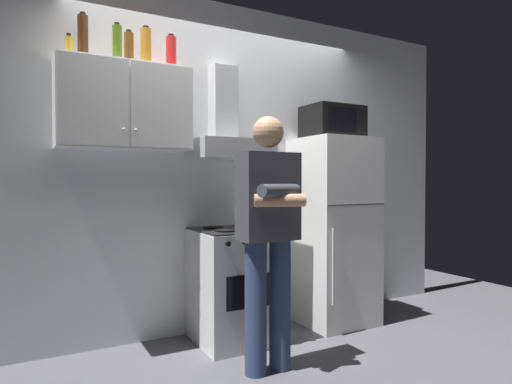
{
  "coord_description": "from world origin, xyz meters",
  "views": [
    {
      "loc": [
        -1.48,
        -2.76,
        1.22
      ],
      "look_at": [
        0.0,
        0.0,
        1.15
      ],
      "focal_mm": 30.49,
      "sensor_mm": 36.0,
      "label": 1
    }
  ],
  "objects": [
    {
      "name": "refrigerator",
      "position": [
        0.9,
        0.25,
        0.8
      ],
      "size": [
        0.6,
        0.62,
        1.6
      ],
      "color": "white",
      "rests_on": "ground_plane"
    },
    {
      "name": "bottle_olive_oil",
      "position": [
        -0.9,
        0.34,
        2.18
      ],
      "size": [
        0.06,
        0.06,
        0.27
      ],
      "color": "#4C6B19",
      "rests_on": "upper_cabinet"
    },
    {
      "name": "cooking_pot",
      "position": [
        0.08,
        0.13,
        0.92
      ],
      "size": [
        0.28,
        0.18,
        0.09
      ],
      "color": "#B7BABF",
      "rests_on": "stove_oven"
    },
    {
      "name": "bottle_rum_dark",
      "position": [
        -1.12,
        0.39,
        2.2
      ],
      "size": [
        0.07,
        0.07,
        0.31
      ],
      "color": "#47230F",
      "rests_on": "upper_cabinet"
    },
    {
      "name": "bottle_spice_jar",
      "position": [
        -1.21,
        0.36,
        2.12
      ],
      "size": [
        0.05,
        0.05,
        0.15
      ],
      "color": "gold",
      "rests_on": "upper_cabinet"
    },
    {
      "name": "person_standing",
      "position": [
        -0.1,
        -0.36,
        0.9
      ],
      "size": [
        0.38,
        0.33,
        1.64
      ],
      "color": "navy",
      "rests_on": "ground_plane"
    },
    {
      "name": "stove_oven",
      "position": [
        -0.05,
        0.25,
        0.43
      ],
      "size": [
        0.6,
        0.62,
        0.87
      ],
      "color": "silver",
      "rests_on": "ground_plane"
    },
    {
      "name": "upper_cabinet",
      "position": [
        -0.85,
        0.37,
        1.75
      ],
      "size": [
        0.9,
        0.37,
        0.6
      ],
      "color": "white"
    },
    {
      "name": "ground_plane",
      "position": [
        0.0,
        0.0,
        0.0
      ],
      "size": [
        7.0,
        7.0,
        0.0
      ],
      "primitive_type": "plane",
      "color": "#4C4C51"
    },
    {
      "name": "bottle_liquor_amber",
      "position": [
        -0.7,
        0.37,
        2.19
      ],
      "size": [
        0.08,
        0.08,
        0.29
      ],
      "color": "#B7721E",
      "rests_on": "upper_cabinet"
    },
    {
      "name": "bottle_soda_red",
      "position": [
        -0.51,
        0.37,
        2.17
      ],
      "size": [
        0.08,
        0.08,
        0.26
      ],
      "color": "red",
      "rests_on": "upper_cabinet"
    },
    {
      "name": "back_wall_tiled",
      "position": [
        0.0,
        0.6,
        1.35
      ],
      "size": [
        4.8,
        0.1,
        2.7
      ],
      "primitive_type": "cube",
      "color": "white",
      "rests_on": "ground_plane"
    },
    {
      "name": "bottle_beer_brown",
      "position": [
        -0.81,
        0.41,
        2.17
      ],
      "size": [
        0.07,
        0.07,
        0.25
      ],
      "color": "brown",
      "rests_on": "upper_cabinet"
    },
    {
      "name": "microwave",
      "position": [
        0.9,
        0.27,
        1.74
      ],
      "size": [
        0.48,
        0.37,
        0.28
      ],
      "color": "black",
      "rests_on": "refrigerator"
    },
    {
      "name": "range_hood",
      "position": [
        -0.05,
        0.38,
        1.6
      ],
      "size": [
        0.6,
        0.44,
        0.75
      ],
      "color": "#B7BABF"
    }
  ]
}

